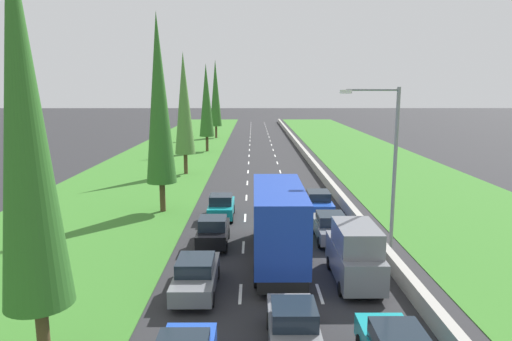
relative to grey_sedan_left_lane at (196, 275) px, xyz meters
name	(u,v)px	position (x,y,z in m)	size (l,w,h in m)	color
ground_plane	(262,153)	(3.70, 44.83, -0.81)	(300.00, 300.00, 0.00)	#28282B
grass_verge_left	(172,153)	(-8.95, 44.83, -0.79)	(14.00, 140.00, 0.04)	#387528
grass_verge_right	(363,152)	(18.05, 44.83, -0.79)	(14.00, 140.00, 0.04)	#387528
median_barrier	(302,150)	(9.40, 44.83, -0.39)	(0.44, 120.00, 0.85)	#9E9B93
lane_markings	(262,153)	(3.70, 44.83, -0.81)	(3.64, 116.00, 0.01)	white
grey_sedan_left_lane	(196,275)	(0.00, 0.00, 0.00)	(1.82, 4.50, 1.64)	slate
grey_van_right_lane	(355,254)	(7.22, 1.04, 0.59)	(1.96, 4.90, 2.82)	slate
grey_hatchback_centre_lane	(293,326)	(3.90, -4.43, 0.02)	(1.74, 3.90, 1.72)	slate
blue_box_truck_centre_lane	(278,222)	(3.77, 3.54, 1.37)	(2.46, 9.40, 4.18)	black
black_hatchback_left_lane	(213,231)	(0.22, 6.18, 0.02)	(1.74, 3.90, 1.72)	black
grey_sedan_right_lane	(330,227)	(7.11, 7.13, 0.00)	(1.82, 4.50, 1.64)	slate
blue_sedan_right_lane	(318,202)	(7.21, 13.12, 0.00)	(1.82, 4.50, 1.64)	#1E47B7
teal_hatchback_left_lane	(221,207)	(0.30, 11.79, 0.02)	(1.74, 3.90, 1.72)	teal
poplar_tree_nearest	(24,123)	(-4.24, -5.46, 7.09)	(2.14, 2.14, 13.70)	#4C3823
poplar_tree_second	(159,100)	(-4.12, 13.56, 7.34)	(2.15, 2.15, 14.19)	#4C3823
poplar_tree_third	(184,104)	(-4.62, 28.59, 6.57)	(2.12, 2.12, 12.66)	#4C3823
poplar_tree_fourth	(206,101)	(-4.11, 46.21, 6.44)	(2.11, 2.11, 12.40)	#4C3823
poplar_tree_fifth	(216,93)	(-4.27, 64.46, 7.28)	(2.15, 2.15, 14.08)	#4C3823
street_light_mast	(389,158)	(9.87, 5.36, 4.42)	(3.20, 0.28, 9.00)	gray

